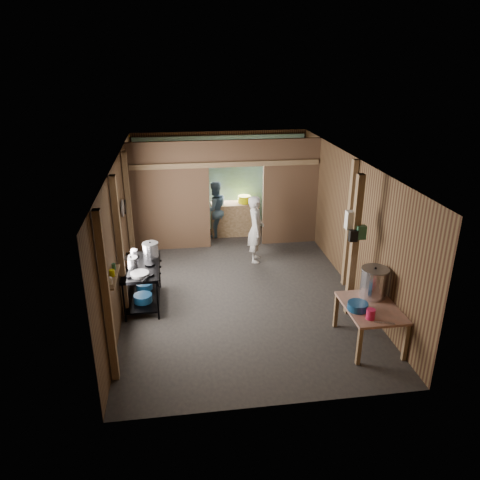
{
  "coord_description": "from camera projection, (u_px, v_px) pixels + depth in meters",
  "views": [
    {
      "loc": [
        -1.15,
        -8.33,
        4.42
      ],
      "look_at": [
        0.0,
        -0.2,
        1.1
      ],
      "focal_mm": 34.52,
      "sensor_mm": 36.0,
      "label": 1
    }
  ],
  "objects": [
    {
      "name": "stove_pot_large",
      "position": [
        151.0,
        250.0,
        8.81
      ],
      "size": [
        0.38,
        0.38,
        0.31
      ],
      "primitive_type": null,
      "rotation": [
        0.0,
        0.0,
        -0.28
      ],
      "color": "silver",
      "rests_on": "gas_range"
    },
    {
      "name": "stock_pot",
      "position": [
        374.0,
        283.0,
        7.59
      ],
      "size": [
        0.59,
        0.59,
        0.52
      ],
      "primitive_type": null,
      "rotation": [
        0.0,
        0.0,
        -0.4
      ],
      "color": "silver",
      "rests_on": "prep_table"
    },
    {
      "name": "cook",
      "position": [
        256.0,
        229.0,
        10.35
      ],
      "size": [
        0.45,
        0.61,
        1.54
      ],
      "primitive_type": "imported",
      "rotation": [
        0.0,
        0.0,
        1.41
      ],
      "color": "beige",
      "rests_on": "floor"
    },
    {
      "name": "wash_basin",
      "position": [
        358.0,
        306.0,
        7.25
      ],
      "size": [
        0.38,
        0.38,
        0.12
      ],
      "primitive_type": "cylinder",
      "rotation": [
        0.0,
        0.0,
        -0.2
      ],
      "color": "navy",
      "rests_on": "prep_table"
    },
    {
      "name": "gas_range",
      "position": [
        143.0,
        285.0,
        8.65
      ],
      "size": [
        0.69,
        1.35,
        0.8
      ],
      "primitive_type": null,
      "color": "black",
      "rests_on": "floor"
    },
    {
      "name": "prep_table",
      "position": [
        369.0,
        325.0,
        7.49
      ],
      "size": [
        0.83,
        1.14,
        0.67
      ],
      "primitive_type": null,
      "color": "tan",
      "rests_on": "floor"
    },
    {
      "name": "ceiling",
      "position": [
        238.0,
        160.0,
        8.48
      ],
      "size": [
        4.5,
        7.0,
        0.0
      ],
      "primitive_type": "cube",
      "color": "#4E4944",
      "rests_on": "ground"
    },
    {
      "name": "bag_green",
      "position": [
        361.0,
        232.0,
        7.86
      ],
      "size": [
        0.16,
        0.12,
        0.24
      ],
      "primitive_type": "cube",
      "color": "#2A5E3F",
      "rests_on": "post_free"
    },
    {
      "name": "frying_pan",
      "position": [
        140.0,
        274.0,
        8.11
      ],
      "size": [
        0.53,
        0.64,
        0.08
      ],
      "primitive_type": null,
      "rotation": [
        0.0,
        0.0,
        -0.43
      ],
      "color": "gray",
      "rests_on": "gas_range"
    },
    {
      "name": "post_left_b",
      "position": [
        120.0,
        249.0,
        7.95
      ],
      "size": [
        0.1,
        0.12,
        2.6
      ],
      "primitive_type": "cube",
      "color": "#9D7D5B",
      "rests_on": "floor"
    },
    {
      "name": "bag_white",
      "position": [
        352.0,
        220.0,
        7.9
      ],
      "size": [
        0.22,
        0.15,
        0.32
      ],
      "primitive_type": "cube",
      "color": "silver",
      "rests_on": "post_free"
    },
    {
      "name": "jar_green",
      "position": [
        114.0,
        267.0,
        6.9
      ],
      "size": [
        0.06,
        0.06,
        0.1
      ],
      "primitive_type": "cylinder",
      "color": "#2A5E3F",
      "rests_on": "wall_shelf"
    },
    {
      "name": "wall_back",
      "position": [
        220.0,
        181.0,
        12.18
      ],
      "size": [
        4.5,
        0.0,
        2.6
      ],
      "primitive_type": "cube",
      "color": "brown",
      "rests_on": "ground"
    },
    {
      "name": "post_left_a",
      "position": [
        107.0,
        300.0,
        6.3
      ],
      "size": [
        0.1,
        0.12,
        2.6
      ],
      "primitive_type": "cube",
      "color": "#9D7D5B",
      "rests_on": "floor"
    },
    {
      "name": "floor",
      "position": [
        239.0,
        286.0,
        9.45
      ],
      "size": [
        4.5,
        7.0,
        0.0
      ],
      "primitive_type": "cube",
      "color": "#262424",
      "rests_on": "ground"
    },
    {
      "name": "back_counter",
      "position": [
        235.0,
        219.0,
        12.04
      ],
      "size": [
        1.2,
        0.5,
        0.85
      ],
      "primitive_type": "cube",
      "color": "#9D7D5B",
      "rests_on": "floor"
    },
    {
      "name": "post_right",
      "position": [
        350.0,
        225.0,
        9.07
      ],
      "size": [
        0.1,
        0.12,
        2.6
      ],
      "primitive_type": "cube",
      "color": "#9D7D5B",
      "rests_on": "floor"
    },
    {
      "name": "blue_tub_front",
      "position": [
        143.0,
        298.0,
        8.53
      ],
      "size": [
        0.34,
        0.34,
        0.14
      ],
      "primitive_type": "cylinder",
      "color": "navy",
      "rests_on": "gas_range"
    },
    {
      "name": "stove_pot_med",
      "position": [
        131.0,
        263.0,
        8.42
      ],
      "size": [
        0.27,
        0.27,
        0.21
      ],
      "primitive_type": null,
      "rotation": [
        0.0,
        0.0,
        0.1
      ],
      "color": "silver",
      "rests_on": "gas_range"
    },
    {
      "name": "red_cup",
      "position": [
        221.0,
        201.0,
        11.81
      ],
      "size": [
        0.13,
        0.13,
        0.15
      ],
      "primitive_type": "cylinder",
      "color": "#AB2703",
      "rests_on": "back_counter"
    },
    {
      "name": "post_left_c",
      "position": [
        129.0,
        212.0,
        9.79
      ],
      "size": [
        0.1,
        0.12,
        2.6
      ],
      "primitive_type": "cube",
      "color": "#9D7D5B",
      "rests_on": "floor"
    },
    {
      "name": "jar_white",
      "position": [
        110.0,
        281.0,
        6.47
      ],
      "size": [
        0.07,
        0.07,
        0.1
      ],
      "primitive_type": "cylinder",
      "color": "silver",
      "rests_on": "wall_shelf"
    },
    {
      "name": "wall_right",
      "position": [
        349.0,
        221.0,
        9.26
      ],
      "size": [
        0.0,
        7.0,
        2.6
      ],
      "primitive_type": "cube",
      "color": "brown",
      "rests_on": "ground"
    },
    {
      "name": "wall_shelf",
      "position": [
        112.0,
        277.0,
        6.72
      ],
      "size": [
        0.14,
        0.8,
        0.03
      ],
      "primitive_type": "cube",
      "color": "#9D7D5B",
      "rests_on": "wall_left"
    },
    {
      "name": "blue_tub_back",
      "position": [
        144.0,
        286.0,
        8.99
      ],
      "size": [
        0.31,
        0.31,
        0.13
      ],
      "primitive_type": "cylinder",
      "color": "navy",
      "rests_on": "gas_range"
    },
    {
      "name": "bag_black",
      "position": [
        353.0,
        236.0,
        7.84
      ],
      "size": [
        0.14,
        0.1,
        0.2
      ],
      "primitive_type": "cube",
      "color": "black",
      "rests_on": "post_free"
    },
    {
      "name": "stove_saucepan",
      "position": [
        134.0,
        252.0,
        8.94
      ],
      "size": [
        0.21,
        0.21,
        0.1
      ],
      "primitive_type": "cylinder",
      "rotation": [
        0.0,
        0.0,
        -0.34
      ],
      "color": "silver",
      "rests_on": "gas_range"
    },
    {
      "name": "worker_back",
      "position": [
        215.0,
        209.0,
        11.78
      ],
      "size": [
        0.86,
        0.77,
        1.46
      ],
      "primitive_type": "imported",
      "rotation": [
        0.0,
        0.0,
        3.51
      ],
      "color": "#45677F",
      "rests_on": "floor"
    },
    {
      "name": "wall_front",
      "position": [
        277.0,
        323.0,
        5.75
      ],
      "size": [
        4.5,
        0.0,
        2.6
      ],
      "primitive_type": "cube",
      "color": "brown",
      "rests_on": "ground"
    },
    {
      "name": "partition_header",
      "position": [
        236.0,
        153.0,
        10.64
      ],
      "size": [
        1.3,
        0.1,
        0.6
      ],
      "primitive_type": "cube",
      "color": "#4C3927",
      "rests_on": "wall_back"
    },
    {
      "name": "yellow_tub",
      "position": [
        244.0,
        199.0,
        11.88
      ],
      "size": [
        0.33,
        0.33,
        0.18
      ],
      "primitive_type": "cylinder",
      "color": "#CACF08",
      "rests_on": "back_counter"
    },
    {
      "name": "pink_bucket",
      "position": [
        371.0,
        314.0,
        6.99
      ],
      "size": [
        0.16,
        0.16,
        0.16
      ],
      "primitive_type": "cylinder",
      "rotation": [
        0.0,
        0.0,
        0.23
      ],
      "color": "#D71E50",
      "rests_on": "prep_table"
    },
    {
      "name": "pan_lid_big",
      "position": [
        123.0,
        208.0,
        8.92
      ],
      "size": [
        0.03,
        0.34,
        0.34
      ],
      "primitive_type": "cylinder",
      "rotation": [
        0.0,
        1.57,
        0.0
      ],
      "color": "gray",
      "rests_on": "wall_left"
    },
    {
      "name": "pan_lid_small",
      "position": [
        125.0,
        207.0,
        9.32
      ],
      "size": [
        0.03,
        0.3,
        0.3
      ],
      "primitive_type": "cylinder",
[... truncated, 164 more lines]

